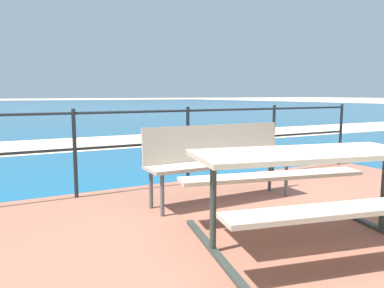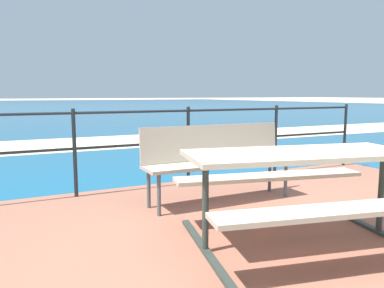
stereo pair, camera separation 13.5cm
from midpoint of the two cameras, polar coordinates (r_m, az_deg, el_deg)
The scene contains 7 objects.
ground_plane at distance 3.28m, azimuth 18.92°, elevation -15.42°, with size 240.00×240.00×0.00m, color beige.
patio_paving at distance 3.27m, azimuth 18.94°, elevation -14.94°, with size 6.40×5.20×0.06m, color #935B47.
sea_water at distance 42.11m, azimuth -25.33°, elevation 5.11°, with size 90.00×90.00×0.01m, color #145B84.
beach_strip at distance 10.10m, azimuth -15.17°, elevation 0.14°, with size 54.00×2.80×0.01m, color beige.
picnic_table at distance 3.15m, azimuth 15.62°, elevation -4.27°, with size 2.05×1.70×0.75m.
park_bench at distance 4.24m, azimuth 3.19°, elevation -1.63°, with size 1.75×0.43×0.86m.
railing_fence at distance 5.02m, azimuth -1.40°, elevation 1.37°, with size 5.94×0.04×1.04m.
Camera 1 is at (-2.32, -2.00, 1.26)m, focal length 35.19 mm.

